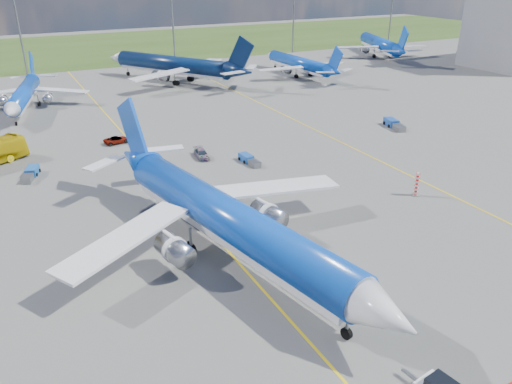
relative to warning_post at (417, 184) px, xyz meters
name	(u,v)px	position (x,y,z in m)	size (l,w,h in m)	color
ground	(259,286)	(-26.00, -8.00, -1.50)	(400.00, 400.00, 0.00)	#545451
grass_strip	(50,51)	(-26.00, 142.00, -1.50)	(400.00, 80.00, 0.01)	#2D4719
taxiway_lines	(164,178)	(-25.83, 19.70, -1.49)	(60.25, 160.00, 0.02)	yellow
floodlight_masts	(100,20)	(-16.00, 102.00, 11.06)	(202.20, 0.50, 22.70)	slate
warning_post	(417,184)	(0.00, 0.00, 0.00)	(0.50, 0.50, 3.00)	red
bg_jet_nnw	(27,109)	(-39.18, 65.72, -1.50)	(25.63, 33.64, 8.81)	#0D44B9
bg_jet_n	(174,82)	(-5.08, 76.63, -1.50)	(34.26, 44.97, 11.78)	#071B40
bg_jet_ne	(298,76)	(25.94, 69.26, -1.50)	(26.28, 34.49, 9.03)	#0D44B9
bg_jet_ene	(379,56)	(64.20, 83.30, -1.50)	(30.95, 40.62, 10.64)	#0D44B9
main_airliner	(231,257)	(-26.25, -2.49, -1.50)	(34.13, 44.79, 11.73)	#0D44B9
service_car_b	(117,140)	(-28.08, 36.85, -0.93)	(1.88, 4.08, 1.13)	#999999
service_car_c	(202,154)	(-18.51, 24.52, -0.90)	(1.68, 4.12, 1.20)	#999999
baggage_tug_w	(249,160)	(-13.28, 19.40, -1.02)	(1.46, 4.65, 1.03)	#1B4DA6
baggage_tug_c	(31,174)	(-41.62, 28.15, -1.00)	(2.74, 4.93, 1.07)	#1A54A1
baggage_tug_e	(394,124)	(16.94, 23.10, -0.91)	(2.87, 5.82, 1.26)	#1A469D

